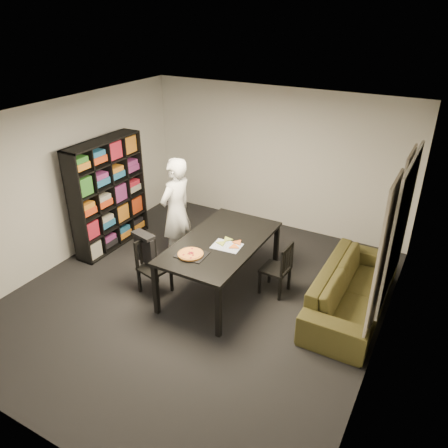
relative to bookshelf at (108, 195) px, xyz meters
The scene contains 16 objects.
room 2.26m from the bookshelf, 15.56° to the right, with size 5.01×5.51×2.61m.
window_pane 4.67m from the bookshelf, ahead, with size 0.02×1.40×1.60m, color black.
window_frame 4.67m from the bookshelf, ahead, with size 0.03×1.52×1.72m, color white.
curtain_left 4.59m from the bookshelf, ahead, with size 0.03×0.70×2.25m, color #C0B5A3.
curtain_right 4.59m from the bookshelf, ahead, with size 0.03×0.70×2.25m, color #C0B5A3.
bookshelf is the anchor object (origin of this frame).
dining_table 2.37m from the bookshelf, ahead, with size 1.09×1.96×0.82m.
chair_left 1.72m from the bookshelf, 28.47° to the right, with size 0.47×0.47×0.84m.
chair_right 3.19m from the bookshelf, ahead, with size 0.40×0.40×0.82m.
draped_jacket 1.56m from the bookshelf, 29.62° to the right, with size 0.40×0.24×0.47m.
person 1.33m from the bookshelf, ahead, with size 0.65×0.43×1.79m, color white.
baking_tray 2.34m from the bookshelf, 19.99° to the right, with size 0.40×0.32×0.01m, color black.
pepperoni_pizza 2.34m from the bookshelf, 20.55° to the right, with size 0.35×0.35×0.03m.
kitchen_towel 2.52m from the bookshelf, ahead, with size 0.40×0.30×0.01m, color silver.
pizza_slices 2.52m from the bookshelf, ahead, with size 0.37×0.31×0.01m, color gold, non-canonical shape.
sofa 4.23m from the bookshelf, ahead, with size 2.19×0.86×0.64m, color #393617.
Camera 1 is at (2.87, -4.41, 3.88)m, focal length 35.00 mm.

